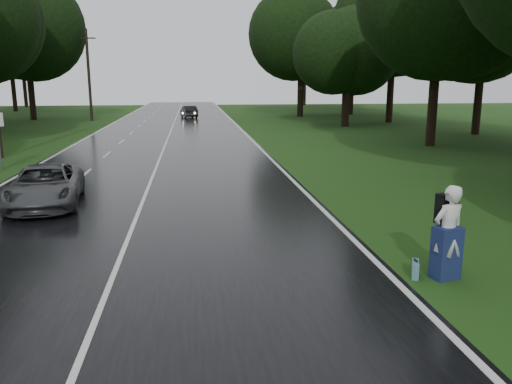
% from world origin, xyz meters
% --- Properties ---
extents(ground, '(160.00, 160.00, 0.00)m').
position_xyz_m(ground, '(0.00, 0.00, 0.00)').
color(ground, '#1F4313').
rests_on(ground, ground).
extents(road, '(12.00, 140.00, 0.04)m').
position_xyz_m(road, '(0.00, 20.00, 0.02)').
color(road, black).
rests_on(road, ground).
extents(lane_center, '(0.12, 140.00, 0.01)m').
position_xyz_m(lane_center, '(0.00, 20.00, 0.04)').
color(lane_center, silver).
rests_on(lane_center, road).
extents(grey_car, '(2.75, 4.95, 1.31)m').
position_xyz_m(grey_car, '(-3.10, 8.27, 0.70)').
color(grey_car, '#46494B').
rests_on(grey_car, road).
extents(far_car, '(2.04, 4.11, 1.30)m').
position_xyz_m(far_car, '(1.43, 48.43, 0.69)').
color(far_car, black).
rests_on(far_car, road).
extents(hitchhiker, '(0.83, 0.79, 2.00)m').
position_xyz_m(hitchhiker, '(6.93, 0.73, 0.93)').
color(hitchhiker, silver).
rests_on(hitchhiker, ground).
extents(suitcase, '(0.31, 0.49, 0.34)m').
position_xyz_m(suitcase, '(6.34, 0.86, 0.17)').
color(suitcase, teal).
rests_on(suitcase, ground).
extents(utility_pole_mid, '(1.80, 0.28, 10.43)m').
position_xyz_m(utility_pole_mid, '(-8.50, 19.67, 0.00)').
color(utility_pole_mid, black).
rests_on(utility_pole_mid, ground).
extents(utility_pole_far, '(1.80, 0.28, 9.12)m').
position_xyz_m(utility_pole_far, '(-8.50, 45.49, 0.00)').
color(utility_pole_far, black).
rests_on(utility_pole_far, ground).
extents(road_sign_b, '(0.63, 0.10, 2.63)m').
position_xyz_m(road_sign_b, '(-7.20, 15.97, 0.00)').
color(road_sign_b, white).
rests_on(road_sign_b, ground).
extents(tree_left_f, '(10.08, 10.08, 15.74)m').
position_xyz_m(tree_left_f, '(-14.96, 48.02, 0.00)').
color(tree_left_f, black).
rests_on(tree_left_f, ground).
extents(tree_right_d, '(9.96, 9.96, 15.56)m').
position_xyz_m(tree_right_d, '(16.77, 21.79, 0.00)').
color(tree_right_d, black).
rests_on(tree_right_d, ground).
extents(tree_right_e, '(7.12, 7.12, 11.12)m').
position_xyz_m(tree_right_e, '(15.51, 36.04, 0.00)').
color(tree_right_e, black).
rests_on(tree_right_e, ground).
extents(tree_right_f, '(10.10, 10.10, 15.78)m').
position_xyz_m(tree_right_f, '(14.17, 49.18, 0.00)').
color(tree_right_f, black).
rests_on(tree_right_f, ground).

